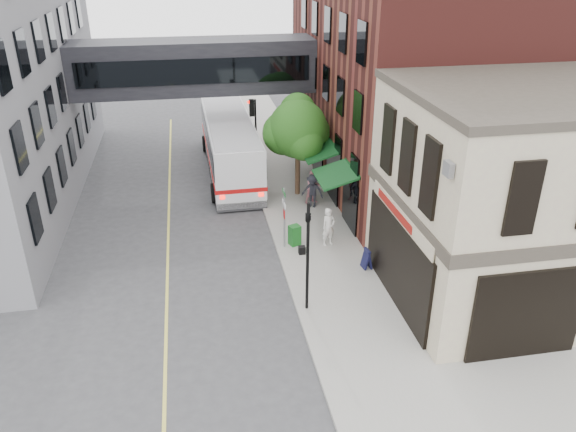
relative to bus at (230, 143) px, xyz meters
name	(u,v)px	position (x,y,z in m)	size (l,w,h in m)	color
ground	(307,344)	(1.19, -17.58, -1.88)	(120.00, 120.00, 0.00)	#38383A
sidewalk_main	(291,188)	(3.19, -3.58, -1.80)	(4.00, 60.00, 0.15)	gray
corner_building	(527,197)	(10.16, -15.58, 2.33)	(10.19, 8.12, 8.45)	beige
brick_building	(425,60)	(11.17, -2.58, 5.11)	(13.76, 18.00, 14.00)	#511D19
skyway_bridge	(194,66)	(-1.81, 0.42, 4.62)	(14.00, 3.18, 3.00)	black
traffic_signal_near	(307,244)	(1.55, -15.58, 1.10)	(0.44, 0.22, 4.60)	black
traffic_signal_far	(253,121)	(1.45, -0.58, 1.46)	(0.53, 0.28, 4.50)	black
street_sign_pole	(284,212)	(1.58, -10.58, 0.05)	(0.08, 0.75, 3.00)	gray
street_tree	(297,128)	(3.38, -4.36, 2.03)	(3.80, 3.20, 5.60)	#382619
lane_marking	(168,230)	(-3.81, -7.58, -1.87)	(0.12, 40.00, 0.01)	#D8CC4C
bus	(230,143)	(0.00, 0.00, 0.00)	(3.13, 12.50, 3.36)	white
pedestrian_a	(329,227)	(3.65, -10.72, -0.81)	(0.67, 0.44, 1.84)	silver
pedestrian_b	(313,187)	(3.97, -5.99, -0.80)	(0.91, 0.71, 1.87)	pink
pedestrian_c	(313,191)	(3.83, -6.46, -0.81)	(1.19, 0.68, 1.84)	black
newspaper_box	(295,235)	(2.09, -10.45, -1.24)	(0.49, 0.43, 0.98)	#145B1B
sandwich_board	(367,259)	(4.79, -13.09, -1.28)	(0.32, 0.50, 0.90)	#111233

